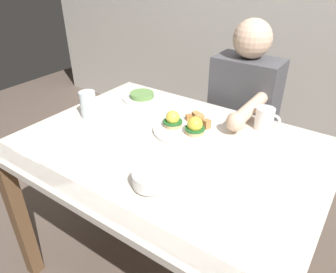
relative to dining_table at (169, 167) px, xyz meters
name	(u,v)px	position (x,y,z in m)	size (l,w,h in m)	color
ground_plane	(169,267)	(0.00, 0.00, -0.63)	(6.00, 6.00, 0.00)	brown
dining_table	(169,167)	(0.00, 0.00, 0.00)	(1.20, 0.90, 0.74)	silver
eggs_benedict_plate	(185,126)	(-0.01, 0.14, 0.13)	(0.27, 0.27, 0.09)	white
fruit_bowl	(150,180)	(0.10, -0.24, 0.14)	(0.12, 0.12, 0.05)	white
coffee_mug	(265,118)	(0.26, 0.35, 0.16)	(0.11, 0.08, 0.09)	white
fork	(44,147)	(-0.40, -0.29, 0.11)	(0.08, 0.15, 0.00)	silver
water_glass_near	(89,106)	(-0.45, 0.00, 0.16)	(0.07, 0.07, 0.12)	silver
side_plate	(142,97)	(-0.38, 0.30, 0.12)	(0.20, 0.20, 0.04)	white
diner_person	(241,114)	(0.06, 0.60, 0.02)	(0.34, 0.54, 1.14)	#33333D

